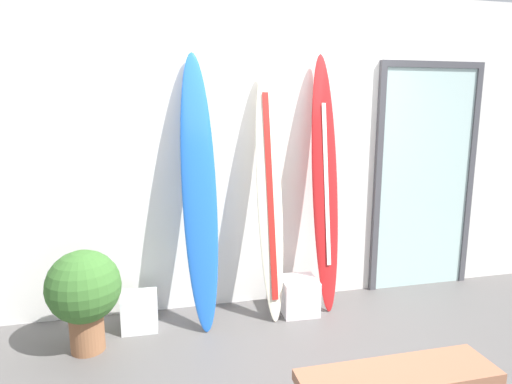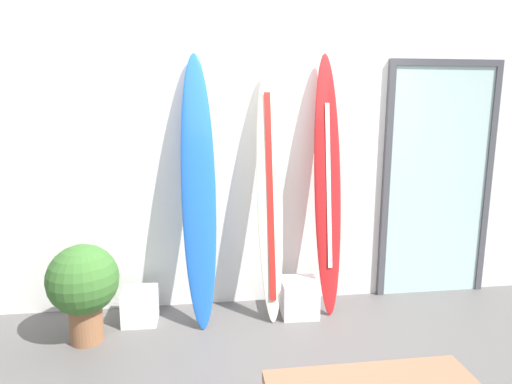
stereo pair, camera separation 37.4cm
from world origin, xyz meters
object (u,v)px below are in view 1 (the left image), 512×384
Objects in this scene: display_block_left at (140,311)px; glass_door at (425,175)px; surfboard_ivory at (270,198)px; bench at (398,382)px; surfboard_crimson at (325,186)px; surfboard_cobalt at (199,193)px; potted_plant at (84,291)px; display_block_center at (299,296)px.

display_block_left is 0.13× the size of glass_door.
surfboard_ivory is 7.26× the size of display_block_left.
glass_door reaches higher than bench.
display_block_left is at bearing -178.58° from surfboard_ivory.
surfboard_crimson reaches higher than display_block_left.
surfboard_cobalt is at bearing -177.57° from surfboard_crimson.
surfboard_crimson is 1.16m from glass_door.
surfboard_cobalt is 2.89× the size of potted_plant.
surfboard_cobalt is 1.01× the size of glass_door.
surfboard_cobalt is 2.10× the size of bench.
surfboard_cobalt is 1.00× the size of surfboard_crimson.
potted_plant is at bearing -170.94° from surfboard_crimson.
surfboard_cobalt reaches higher than potted_plant.
surfboard_cobalt reaches higher than display_block_center.
surfboard_crimson is 1.02× the size of glass_door.
glass_door is at bearing 8.32° from surfboard_ivory.
display_block_center is at bearing 7.26° from potted_plant.
surfboard_ivory reaches higher than bench.
surfboard_crimson is (1.11, 0.05, 0.00)m from surfboard_cobalt.
bench is at bearing -39.02° from potted_plant.
display_block_center is 1.65m from bench.
potted_plant is at bearing -168.92° from surfboard_ivory.
surfboard_cobalt is 1.12m from surfboard_crimson.
surfboard_cobalt is 1.14m from potted_plant.
surfboard_ivory is 1.63m from potted_plant.
surfboard_crimson is 1.90m from display_block_left.
glass_door is (1.66, 0.24, 0.11)m from surfboard_ivory.
display_block_left is (-0.52, -0.01, -0.97)m from surfboard_cobalt.
surfboard_ivory reaches higher than display_block_center.
potted_plant reaches higher than display_block_left.
surfboard_cobalt is at bearing 0.89° from display_block_left.
surfboard_crimson is at bearing 3.08° from surfboard_ivory.
surfboard_cobalt is 1.06× the size of surfboard_ivory.
surfboard_ivory is 1.44m from display_block_left.
glass_door is at bearing 12.56° from display_block_center.
potted_plant is (-3.16, -0.54, -0.67)m from glass_door.
display_block_left is 2.97m from glass_door.
display_block_left is at bearing 129.10° from bench.
bench is (-0.27, -1.73, -0.73)m from surfboard_crimson.
display_block_center is 1.80m from potted_plant.
potted_plant is at bearing -172.74° from display_block_center.
glass_door reaches higher than display_block_center.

